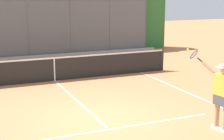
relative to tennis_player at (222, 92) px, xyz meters
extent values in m
plane|color=#C67A4C|center=(2.62, -2.05, -1.04)|extent=(60.00, 60.00, 0.00)
cube|color=white|center=(2.62, -1.18, -1.03)|extent=(6.15, 0.05, 0.01)
cube|color=white|center=(-1.32, -1.70, -1.03)|extent=(0.05, 10.41, 0.01)
cube|color=white|center=(2.62, -4.04, -1.03)|extent=(0.05, 5.73, 0.01)
cylinder|color=#565B60|center=(-4.58, -12.55, 0.53)|extent=(0.07, 0.07, 3.14)
cylinder|color=#565B60|center=(-2.18, -12.55, 0.53)|extent=(0.07, 0.07, 3.14)
cylinder|color=#565B60|center=(0.22, -12.55, 0.53)|extent=(0.07, 0.07, 3.14)
cylinder|color=#565B60|center=(2.62, -12.55, 0.53)|extent=(0.07, 0.07, 3.14)
cylinder|color=#565B60|center=(2.62, -12.55, 2.06)|extent=(14.40, 0.05, 0.05)
cube|color=#565B60|center=(2.62, -12.55, 0.53)|extent=(14.40, 0.02, 3.14)
cube|color=#2D6B33|center=(2.62, -13.20, 0.54)|extent=(17.40, 0.90, 3.16)
cube|color=#ADADA8|center=(2.62, -12.37, -0.96)|extent=(15.40, 0.18, 0.15)
cylinder|color=#2D2D2D|center=(-2.43, -6.90, -0.50)|extent=(0.09, 0.09, 1.07)
cube|color=black|center=(2.62, -6.90, -0.58)|extent=(10.02, 0.02, 0.91)
cube|color=white|center=(2.62, -6.90, -0.10)|extent=(10.02, 0.04, 0.05)
cube|color=white|center=(2.62, -6.90, -0.58)|extent=(0.05, 0.04, 0.91)
cube|color=silver|center=(-0.03, 0.15, -0.99)|extent=(0.15, 0.28, 0.09)
cube|color=silver|center=(0.02, -0.12, -0.99)|extent=(0.15, 0.28, 0.09)
cylinder|color=tan|center=(0.02, -0.12, -0.54)|extent=(0.13, 0.13, 0.81)
cube|color=#474C56|center=(-0.01, 0.02, -0.22)|extent=(0.29, 0.46, 0.26)
cube|color=gold|center=(-0.01, 0.02, 0.16)|extent=(0.29, 0.53, 0.59)
cylinder|color=tan|center=(0.12, -0.43, 0.56)|extent=(0.25, 0.39, 0.30)
sphere|color=tan|center=(-0.01, 0.02, 0.60)|extent=(0.22, 0.22, 0.22)
cylinder|color=white|center=(-0.01, 0.02, 0.66)|extent=(0.30, 0.30, 0.08)
cube|color=white|center=(0.01, -0.10, 0.63)|extent=(0.22, 0.23, 0.02)
cylinder|color=black|center=(0.24, -0.65, 0.73)|extent=(0.10, 0.16, 0.13)
torus|color=#28569E|center=(0.32, -0.82, 0.85)|extent=(0.34, 0.30, 0.26)
cylinder|color=silver|center=(0.32, -0.82, 0.85)|extent=(0.29, 0.24, 0.21)
sphere|color=#D6E042|center=(0.40, -0.98, 0.97)|extent=(0.07, 0.07, 0.07)
camera|label=1|loc=(5.99, 6.90, 2.47)|focal=57.01mm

